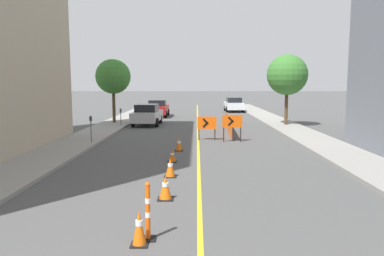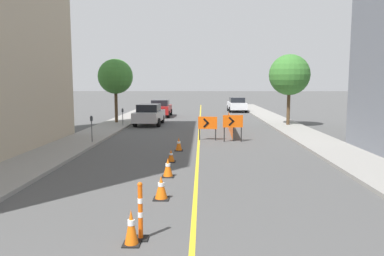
{
  "view_description": "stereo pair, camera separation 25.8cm",
  "coord_description": "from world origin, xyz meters",
  "px_view_note": "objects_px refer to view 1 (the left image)",
  "views": [
    {
      "loc": [
        -0.08,
        -0.27,
        3.15
      ],
      "look_at": [
        -0.3,
        17.64,
        1.0
      ],
      "focal_mm": 35.0,
      "sensor_mm": 36.0,
      "label": 1
    },
    {
      "loc": [
        0.18,
        -0.26,
        3.15
      ],
      "look_at": [
        -0.3,
        17.64,
        1.0
      ],
      "focal_mm": 35.0,
      "sensor_mm": 36.0,
      "label": 2
    }
  ],
  "objects_px": {
    "traffic_cone_second": "(139,228)",
    "traffic_cone_farthest": "(179,144)",
    "street_tree_right_near": "(287,75)",
    "delineator_post_front": "(148,215)",
    "parked_car_curb_near": "(147,115)",
    "traffic_cone_fifth": "(172,156)",
    "parking_meter_far_curb": "(121,113)",
    "street_tree_left_near": "(113,77)",
    "arrow_barricade_secondary": "(232,123)",
    "parked_car_curb_mid": "(158,108)",
    "parking_meter_near_curb": "(91,124)",
    "traffic_cone_fourth": "(170,168)",
    "parked_car_curb_far": "(234,104)",
    "traffic_cone_third": "(165,188)",
    "arrow_barricade_primary": "(207,124)"
  },
  "relations": [
    {
      "from": "traffic_cone_third",
      "to": "parking_meter_near_curb",
      "type": "xyz_separation_m",
      "value": [
        -4.58,
        9.09,
        0.77
      ]
    },
    {
      "from": "parked_car_curb_mid",
      "to": "parking_meter_near_curb",
      "type": "distance_m",
      "value": 16.37
    },
    {
      "from": "parking_meter_near_curb",
      "to": "traffic_cone_second",
      "type": "bearing_deg",
      "value": -70.23
    },
    {
      "from": "traffic_cone_fifth",
      "to": "delineator_post_front",
      "type": "height_order",
      "value": "delineator_post_front"
    },
    {
      "from": "parking_meter_far_curb",
      "to": "street_tree_left_near",
      "type": "distance_m",
      "value": 3.59
    },
    {
      "from": "traffic_cone_second",
      "to": "parked_car_curb_mid",
      "type": "xyz_separation_m",
      "value": [
        -2.55,
        28.27,
        0.44
      ]
    },
    {
      "from": "traffic_cone_farthest",
      "to": "traffic_cone_third",
      "type": "bearing_deg",
      "value": -90.15
    },
    {
      "from": "traffic_cone_fourth",
      "to": "parked_car_curb_mid",
      "type": "bearing_deg",
      "value": 96.92
    },
    {
      "from": "traffic_cone_farthest",
      "to": "parking_meter_near_curb",
      "type": "height_order",
      "value": "parking_meter_near_curb"
    },
    {
      "from": "traffic_cone_second",
      "to": "parking_meter_far_curb",
      "type": "height_order",
      "value": "parking_meter_far_curb"
    },
    {
      "from": "traffic_cone_fourth",
      "to": "parking_meter_far_curb",
      "type": "height_order",
      "value": "parking_meter_far_curb"
    },
    {
      "from": "traffic_cone_fourth",
      "to": "arrow_barricade_secondary",
      "type": "height_order",
      "value": "arrow_barricade_secondary"
    },
    {
      "from": "traffic_cone_farthest",
      "to": "parking_meter_far_curb",
      "type": "relative_size",
      "value": 0.51
    },
    {
      "from": "traffic_cone_fourth",
      "to": "parked_car_curb_near",
      "type": "height_order",
      "value": "parked_car_curb_near"
    },
    {
      "from": "traffic_cone_third",
      "to": "parking_meter_far_curb",
      "type": "distance_m",
      "value": 17.27
    },
    {
      "from": "traffic_cone_third",
      "to": "traffic_cone_fifth",
      "type": "height_order",
      "value": "traffic_cone_third"
    },
    {
      "from": "traffic_cone_fifth",
      "to": "parked_car_curb_far",
      "type": "bearing_deg",
      "value": 79.24
    },
    {
      "from": "street_tree_left_near",
      "to": "street_tree_right_near",
      "type": "distance_m",
      "value": 13.02
    },
    {
      "from": "delineator_post_front",
      "to": "parked_car_curb_far",
      "type": "xyz_separation_m",
      "value": [
        5.08,
        34.28,
        0.29
      ]
    },
    {
      "from": "traffic_cone_fifth",
      "to": "traffic_cone_farthest",
      "type": "distance_m",
      "value": 2.54
    },
    {
      "from": "traffic_cone_second",
      "to": "traffic_cone_farthest",
      "type": "bearing_deg",
      "value": 88.41
    },
    {
      "from": "delineator_post_front",
      "to": "street_tree_right_near",
      "type": "relative_size",
      "value": 0.23
    },
    {
      "from": "arrow_barricade_primary",
      "to": "parking_meter_far_curb",
      "type": "height_order",
      "value": "parking_meter_far_curb"
    },
    {
      "from": "street_tree_right_near",
      "to": "parked_car_curb_near",
      "type": "bearing_deg",
      "value": 176.3
    },
    {
      "from": "parked_car_curb_mid",
      "to": "traffic_cone_fifth",
      "type": "bearing_deg",
      "value": -82.92
    },
    {
      "from": "parking_meter_far_curb",
      "to": "traffic_cone_second",
      "type": "bearing_deg",
      "value": -77.56
    },
    {
      "from": "traffic_cone_farthest",
      "to": "parking_meter_far_curb",
      "type": "height_order",
      "value": "parking_meter_far_curb"
    },
    {
      "from": "delineator_post_front",
      "to": "parked_car_curb_mid",
      "type": "bearing_deg",
      "value": 95.49
    },
    {
      "from": "parking_meter_far_curb",
      "to": "street_tree_right_near",
      "type": "distance_m",
      "value": 12.32
    },
    {
      "from": "traffic_cone_fourth",
      "to": "parked_car_curb_far",
      "type": "height_order",
      "value": "parked_car_curb_far"
    },
    {
      "from": "parked_car_curb_near",
      "to": "traffic_cone_farthest",
      "type": "bearing_deg",
      "value": -72.21
    },
    {
      "from": "arrow_barricade_primary",
      "to": "street_tree_right_near",
      "type": "xyz_separation_m",
      "value": [
        5.99,
        6.86,
        2.82
      ]
    },
    {
      "from": "street_tree_right_near",
      "to": "arrow_barricade_primary",
      "type": "bearing_deg",
      "value": -131.14
    },
    {
      "from": "traffic_cone_third",
      "to": "street_tree_left_near",
      "type": "bearing_deg",
      "value": 106.39
    },
    {
      "from": "traffic_cone_second",
      "to": "street_tree_right_near",
      "type": "height_order",
      "value": "street_tree_right_near"
    },
    {
      "from": "traffic_cone_second",
      "to": "street_tree_right_near",
      "type": "xyz_separation_m",
      "value": [
        7.67,
        20.44,
        3.39
      ]
    },
    {
      "from": "traffic_cone_fourth",
      "to": "parked_car_curb_near",
      "type": "bearing_deg",
      "value": 100.27
    },
    {
      "from": "traffic_cone_second",
      "to": "traffic_cone_third",
      "type": "xyz_separation_m",
      "value": [
        0.27,
        2.91,
        -0.03
      ]
    },
    {
      "from": "traffic_cone_second",
      "to": "street_tree_left_near",
      "type": "relative_size",
      "value": 0.15
    },
    {
      "from": "arrow_barricade_secondary",
      "to": "parked_car_curb_mid",
      "type": "height_order",
      "value": "parked_car_curb_mid"
    },
    {
      "from": "traffic_cone_third",
      "to": "parking_meter_near_curb",
      "type": "relative_size",
      "value": 0.48
    },
    {
      "from": "parking_meter_near_curb",
      "to": "parking_meter_far_curb",
      "type": "xyz_separation_m",
      "value": [
        0.0,
        7.55,
        -0.08
      ]
    },
    {
      "from": "parking_meter_far_curb",
      "to": "street_tree_left_near",
      "type": "xyz_separation_m",
      "value": [
        -0.97,
        2.23,
        2.64
      ]
    },
    {
      "from": "parked_car_curb_near",
      "to": "parking_meter_near_curb",
      "type": "relative_size",
      "value": 3.22
    },
    {
      "from": "parking_meter_far_curb",
      "to": "street_tree_left_near",
      "type": "height_order",
      "value": "street_tree_left_near"
    },
    {
      "from": "parked_car_curb_mid",
      "to": "traffic_cone_third",
      "type": "bearing_deg",
      "value": -84.03
    },
    {
      "from": "delineator_post_front",
      "to": "parked_car_curb_near",
      "type": "height_order",
      "value": "parked_car_curb_near"
    },
    {
      "from": "delineator_post_front",
      "to": "street_tree_left_near",
      "type": "bearing_deg",
      "value": 104.15
    },
    {
      "from": "traffic_cone_fifth",
      "to": "parking_meter_far_curb",
      "type": "height_order",
      "value": "parking_meter_far_curb"
    },
    {
      "from": "arrow_barricade_secondary",
      "to": "street_tree_right_near",
      "type": "xyz_separation_m",
      "value": [
        4.64,
        7.38,
        2.7
      ]
    }
  ]
}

